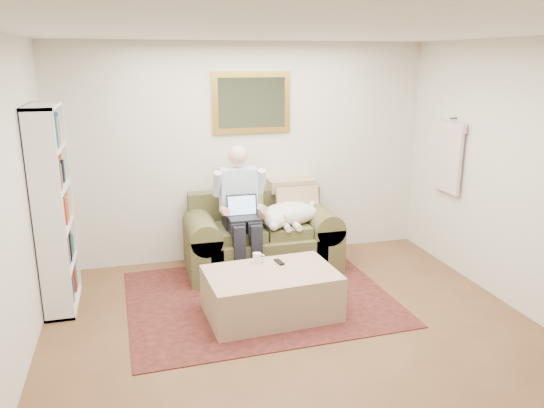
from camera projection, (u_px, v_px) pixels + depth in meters
name	position (u px, v px, depth m)	size (l,w,h in m)	color
room_shell	(301.00, 197.00, 4.39)	(4.51, 5.00, 2.61)	brown
rug	(259.00, 297.00, 5.51)	(2.65, 2.12, 0.01)	black
sofa	(261.00, 243.00, 6.23)	(1.75, 0.89, 1.05)	brown
seated_man	(242.00, 213.00, 5.90)	(0.58, 0.82, 1.47)	#8CA8D8
laptop	(243.00, 212.00, 5.83)	(0.34, 0.27, 0.25)	black
sleeping_dog	(289.00, 214.00, 6.13)	(0.72, 0.45, 0.27)	white
ottoman	(271.00, 293.00, 5.10)	(1.23, 0.78, 0.45)	tan
coffee_mug	(257.00, 258.00, 5.25)	(0.08, 0.08, 0.10)	white
tv_remote	(279.00, 262.00, 5.25)	(0.05, 0.15, 0.02)	black
bookshelf	(53.00, 209.00, 5.11)	(0.28, 0.80, 2.00)	white
wall_mirror	(252.00, 103.00, 6.22)	(0.94, 0.04, 0.72)	gold
hanging_shirt	(449.00, 153.00, 6.08)	(0.06, 0.52, 0.90)	beige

